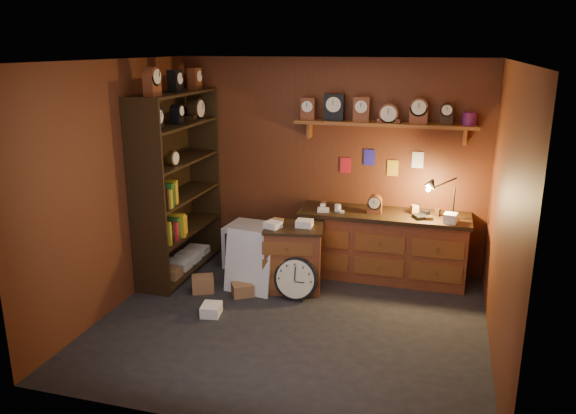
{
  "coord_description": "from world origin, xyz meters",
  "views": [
    {
      "loc": [
        1.44,
        -5.22,
        2.84
      ],
      "look_at": [
        -0.15,
        0.35,
        1.16
      ],
      "focal_mm": 35.0,
      "sensor_mm": 36.0,
      "label": 1
    }
  ],
  "objects_px": {
    "shelving_unit": "(175,177)",
    "low_cabinet": "(294,255)",
    "workbench": "(383,242)",
    "big_round_clock": "(296,279)"
  },
  "relations": [
    {
      "from": "workbench",
      "to": "low_cabinet",
      "type": "height_order",
      "value": "workbench"
    },
    {
      "from": "shelving_unit",
      "to": "workbench",
      "type": "relative_size",
      "value": 1.24
    },
    {
      "from": "shelving_unit",
      "to": "low_cabinet",
      "type": "bearing_deg",
      "value": -4.8
    },
    {
      "from": "low_cabinet",
      "to": "workbench",
      "type": "bearing_deg",
      "value": 21.44
    },
    {
      "from": "workbench",
      "to": "big_round_clock",
      "type": "height_order",
      "value": "workbench"
    },
    {
      "from": "workbench",
      "to": "low_cabinet",
      "type": "xyz_separation_m",
      "value": [
        -0.99,
        -0.63,
        -0.05
      ]
    },
    {
      "from": "shelving_unit",
      "to": "low_cabinet",
      "type": "distance_m",
      "value": 1.78
    },
    {
      "from": "shelving_unit",
      "to": "big_round_clock",
      "type": "height_order",
      "value": "shelving_unit"
    },
    {
      "from": "big_round_clock",
      "to": "low_cabinet",
      "type": "bearing_deg",
      "value": 109.93
    },
    {
      "from": "workbench",
      "to": "big_round_clock",
      "type": "bearing_deg",
      "value": -133.59
    }
  ]
}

